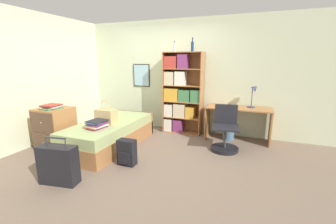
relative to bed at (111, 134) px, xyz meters
name	(u,v)px	position (x,y,z in m)	size (l,w,h in m)	color
ground_plane	(139,150)	(0.65, -0.02, -0.25)	(14.00, 14.00, 0.00)	#756051
wall_back	(169,76)	(0.64, 1.57, 1.05)	(10.00, 0.09, 2.60)	beige
wall_left	(49,78)	(-1.46, -0.02, 1.05)	(0.06, 10.00, 2.60)	beige
bed	(111,134)	(0.00, 0.00, 0.00)	(0.93, 2.01, 0.50)	#A36B3D
handbag	(106,116)	(-0.01, -0.09, 0.39)	(0.38, 0.23, 0.44)	tan
book_stack_on_bed	(97,124)	(0.06, -0.45, 0.33)	(0.34, 0.39, 0.14)	#7A336B
suitcase	(58,165)	(0.18, -1.45, 0.03)	(0.56, 0.29, 0.67)	black
dresser	(55,129)	(-0.89, -0.50, 0.15)	(0.58, 0.58, 0.80)	#A36B3D
magazine_pile_on_dresser	(52,107)	(-0.87, -0.55, 0.59)	(0.31, 0.38, 0.08)	#427A4C
bookcase	(180,94)	(0.99, 1.35, 0.66)	(0.89, 0.34, 1.86)	#A36B3D
bottle_green	(174,48)	(0.85, 1.37, 1.70)	(0.07, 0.07, 0.23)	#B7BCC1
bottle_brown	(192,46)	(1.27, 1.36, 1.72)	(0.06, 0.06, 0.30)	navy
desk	(238,117)	(2.32, 1.26, 0.26)	(1.33, 0.53, 0.71)	#A36B3D
desk_lamp	(254,92)	(2.60, 1.35, 0.80)	(0.20, 0.15, 0.50)	navy
desk_chair	(225,136)	(2.15, 0.62, 0.02)	(0.54, 0.54, 0.85)	black
backpack	(127,153)	(0.75, -0.62, -0.04)	(0.29, 0.20, 0.43)	black
waste_bin	(228,134)	(2.16, 1.20, -0.11)	(0.23, 0.23, 0.28)	slate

